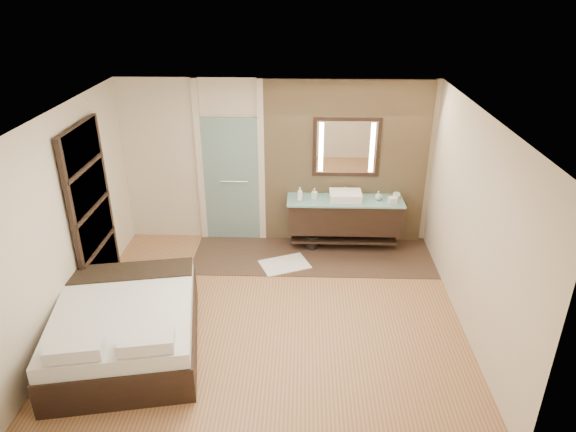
{
  "coord_description": "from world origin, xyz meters",
  "views": [
    {
      "loc": [
        0.43,
        -5.61,
        4.12
      ],
      "look_at": [
        0.23,
        0.6,
        1.18
      ],
      "focal_mm": 32.0,
      "sensor_mm": 36.0,
      "label": 1
    }
  ],
  "objects_px": {
    "vanity": "(344,215)",
    "bed": "(126,327)",
    "mirror_unit": "(346,147)",
    "waste_bin": "(312,242)"
  },
  "relations": [
    {
      "from": "vanity",
      "to": "bed",
      "type": "xyz_separation_m",
      "value": [
        -2.75,
        -2.66,
        -0.26
      ]
    },
    {
      "from": "mirror_unit",
      "to": "bed",
      "type": "xyz_separation_m",
      "value": [
        -2.75,
        -2.89,
        -1.33
      ]
    },
    {
      "from": "bed",
      "to": "waste_bin",
      "type": "xyz_separation_m",
      "value": [
        2.23,
        2.59,
        -0.2
      ]
    },
    {
      "from": "vanity",
      "to": "bed",
      "type": "relative_size",
      "value": 0.81
    },
    {
      "from": "vanity",
      "to": "waste_bin",
      "type": "xyz_separation_m",
      "value": [
        -0.52,
        -0.07,
        -0.46
      ]
    },
    {
      "from": "bed",
      "to": "mirror_unit",
      "type": "bearing_deg",
      "value": 35.97
    },
    {
      "from": "mirror_unit",
      "to": "waste_bin",
      "type": "distance_m",
      "value": 1.64
    },
    {
      "from": "mirror_unit",
      "to": "waste_bin",
      "type": "xyz_separation_m",
      "value": [
        -0.52,
        -0.31,
        -1.53
      ]
    },
    {
      "from": "vanity",
      "to": "bed",
      "type": "height_order",
      "value": "vanity"
    },
    {
      "from": "waste_bin",
      "to": "vanity",
      "type": "bearing_deg",
      "value": 7.49
    }
  ]
}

